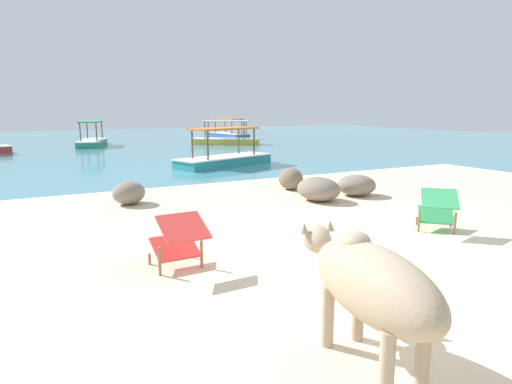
{
  "coord_description": "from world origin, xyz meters",
  "views": [
    {
      "loc": [
        -3.87,
        -3.42,
        1.93
      ],
      "look_at": [
        -0.53,
        3.0,
        0.55
      ],
      "focal_mm": 30.67,
      "sensor_mm": 36.0,
      "label": 1
    }
  ],
  "objects_px": {
    "deck_chair_far": "(438,208)",
    "boat_blue": "(228,134)",
    "cow": "(369,282)",
    "deck_chair_near": "(179,239)",
    "boat_yellow": "(226,139)",
    "boat_teal": "(224,158)",
    "boat_green": "(92,141)"
  },
  "relations": [
    {
      "from": "deck_chair_far",
      "to": "boat_green",
      "type": "xyz_separation_m",
      "value": [
        -2.52,
        19.93,
        -0.13
      ]
    },
    {
      "from": "boat_green",
      "to": "boat_blue",
      "type": "distance_m",
      "value": 9.41
    },
    {
      "from": "cow",
      "to": "boat_yellow",
      "type": "height_order",
      "value": "boat_yellow"
    },
    {
      "from": "boat_green",
      "to": "boat_blue",
      "type": "height_order",
      "value": "same"
    },
    {
      "from": "cow",
      "to": "boat_green",
      "type": "xyz_separation_m",
      "value": [
        0.89,
        22.19,
        -0.4
      ]
    },
    {
      "from": "boat_teal",
      "to": "boat_yellow",
      "type": "bearing_deg",
      "value": 46.21
    },
    {
      "from": "cow",
      "to": "deck_chair_near",
      "type": "relative_size",
      "value": 2.23
    },
    {
      "from": "deck_chair_far",
      "to": "boat_blue",
      "type": "height_order",
      "value": "boat_blue"
    },
    {
      "from": "cow",
      "to": "deck_chair_near",
      "type": "height_order",
      "value": "cow"
    },
    {
      "from": "boat_yellow",
      "to": "boat_teal",
      "type": "distance_m",
      "value": 9.34
    },
    {
      "from": "deck_chair_near",
      "to": "boat_blue",
      "type": "relative_size",
      "value": 0.21
    },
    {
      "from": "cow",
      "to": "deck_chair_far",
      "type": "bearing_deg",
      "value": -49.33
    },
    {
      "from": "boat_blue",
      "to": "boat_yellow",
      "type": "height_order",
      "value": "same"
    },
    {
      "from": "deck_chair_near",
      "to": "boat_blue",
      "type": "distance_m",
      "value": 24.7
    },
    {
      "from": "boat_green",
      "to": "boat_blue",
      "type": "bearing_deg",
      "value": 121.84
    },
    {
      "from": "deck_chair_near",
      "to": "boat_blue",
      "type": "xyz_separation_m",
      "value": [
        10.55,
        22.34,
        -0.13
      ]
    },
    {
      "from": "deck_chair_near",
      "to": "boat_green",
      "type": "height_order",
      "value": "boat_green"
    },
    {
      "from": "deck_chair_near",
      "to": "boat_teal",
      "type": "relative_size",
      "value": 0.21
    },
    {
      "from": "cow",
      "to": "boat_yellow",
      "type": "xyz_separation_m",
      "value": [
        7.6,
        20.0,
        -0.4
      ]
    },
    {
      "from": "cow",
      "to": "boat_blue",
      "type": "height_order",
      "value": "boat_blue"
    },
    {
      "from": "boat_yellow",
      "to": "boat_teal",
      "type": "bearing_deg",
      "value": 101.35
    },
    {
      "from": "boat_green",
      "to": "deck_chair_far",
      "type": "bearing_deg",
      "value": 22.55
    },
    {
      "from": "deck_chair_far",
      "to": "boat_teal",
      "type": "distance_m",
      "value": 9.21
    },
    {
      "from": "deck_chair_near",
      "to": "boat_yellow",
      "type": "xyz_separation_m",
      "value": [
        8.23,
        17.47,
        -0.13
      ]
    },
    {
      "from": "deck_chair_far",
      "to": "boat_green",
      "type": "distance_m",
      "value": 20.09
    },
    {
      "from": "boat_green",
      "to": "boat_teal",
      "type": "relative_size",
      "value": 1.0
    },
    {
      "from": "boat_yellow",
      "to": "boat_teal",
      "type": "relative_size",
      "value": 0.95
    },
    {
      "from": "deck_chair_far",
      "to": "boat_yellow",
      "type": "bearing_deg",
      "value": 30.51
    },
    {
      "from": "boat_teal",
      "to": "cow",
      "type": "bearing_deg",
      "value": -128.28
    },
    {
      "from": "boat_blue",
      "to": "deck_chair_far",
      "type": "bearing_deg",
      "value": 156.74
    },
    {
      "from": "deck_chair_far",
      "to": "boat_blue",
      "type": "distance_m",
      "value": 23.52
    },
    {
      "from": "deck_chair_far",
      "to": "boat_blue",
      "type": "xyz_separation_m",
      "value": [
        6.5,
        22.6,
        -0.13
      ]
    }
  ]
}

